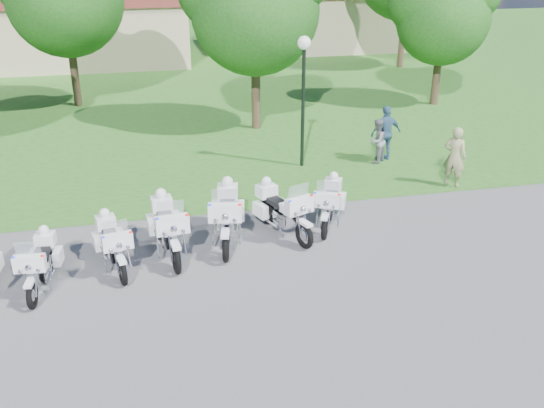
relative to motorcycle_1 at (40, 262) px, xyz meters
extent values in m
plane|color=#5A5B60|center=(4.71, 0.03, -0.60)|extent=(100.00, 100.00, 0.00)
cube|color=#2B6B22|center=(4.71, 27.03, -0.60)|extent=(100.00, 48.00, 0.01)
torus|color=black|center=(-0.09, -0.89, -0.30)|extent=(0.18, 0.62, 0.61)
torus|color=black|center=(0.07, 0.64, -0.30)|extent=(0.18, 0.62, 0.61)
cube|color=white|center=(-0.10, -0.91, 0.01)|extent=(0.20, 0.41, 0.06)
cube|color=white|center=(-0.07, -0.68, 0.35)|extent=(0.67, 0.29, 0.36)
cube|color=silver|center=(-0.07, -0.63, 0.67)|extent=(0.52, 0.16, 0.34)
sphere|color=red|center=(0.21, -0.77, 0.52)|extent=(0.08, 0.08, 0.08)
sphere|color=#1426E5|center=(-0.37, -0.71, 0.52)|extent=(0.08, 0.08, 0.08)
cube|color=silver|center=(-0.01, -0.11, -0.20)|extent=(0.36, 0.54, 0.31)
cube|color=white|center=(-0.03, -0.32, 0.12)|extent=(0.34, 0.50, 0.20)
cube|color=black|center=(0.02, 0.16, 0.10)|extent=(0.37, 0.59, 0.11)
cube|color=white|center=(0.32, 0.48, -0.15)|extent=(0.21, 0.49, 0.33)
cube|color=white|center=(-0.22, 0.53, -0.15)|extent=(0.21, 0.49, 0.33)
cube|color=white|center=(0.07, 0.67, 0.23)|extent=(0.47, 0.41, 0.29)
sphere|color=white|center=(0.07, 0.67, 0.47)|extent=(0.24, 0.24, 0.24)
torus|color=black|center=(1.76, -0.34, -0.29)|extent=(0.25, 0.64, 0.63)
torus|color=black|center=(1.42, 1.22, -0.29)|extent=(0.25, 0.64, 0.63)
cube|color=white|center=(1.77, -0.36, 0.03)|extent=(0.25, 0.44, 0.07)
cube|color=white|center=(1.72, -0.13, 0.38)|extent=(0.71, 0.37, 0.38)
cube|color=silver|center=(1.70, -0.08, 0.71)|extent=(0.54, 0.22, 0.35)
sphere|color=red|center=(2.02, -0.12, 0.56)|extent=(0.08, 0.08, 0.08)
sphere|color=#1426E5|center=(1.43, -0.25, 0.56)|extent=(0.08, 0.08, 0.08)
cube|color=silver|center=(1.59, 0.46, -0.18)|extent=(0.43, 0.58, 0.32)
cube|color=white|center=(1.63, 0.24, 0.15)|extent=(0.40, 0.54, 0.21)
cube|color=black|center=(1.53, 0.73, 0.13)|extent=(0.44, 0.64, 0.11)
cube|color=white|center=(1.72, 1.14, -0.13)|extent=(0.27, 0.51, 0.34)
cube|color=white|center=(1.17, 1.02, -0.13)|extent=(0.27, 0.51, 0.34)
cube|color=white|center=(1.41, 1.24, 0.26)|extent=(0.52, 0.46, 0.30)
sphere|color=white|center=(1.41, 1.24, 0.50)|extent=(0.24, 0.24, 0.24)
torus|color=black|center=(2.99, -0.08, -0.25)|extent=(0.21, 0.73, 0.72)
torus|color=black|center=(2.80, 1.75, -0.25)|extent=(0.21, 0.73, 0.72)
cube|color=white|center=(2.99, -0.10, 0.13)|extent=(0.24, 0.49, 0.08)
cube|color=white|center=(2.96, 0.17, 0.53)|extent=(0.80, 0.34, 0.43)
cube|color=silver|center=(2.95, 0.23, 0.91)|extent=(0.61, 0.19, 0.41)
sphere|color=red|center=(3.31, 0.14, 0.73)|extent=(0.10, 0.10, 0.10)
sphere|color=#1426E5|center=(2.62, 0.07, 0.73)|extent=(0.10, 0.10, 0.10)
cube|color=silver|center=(2.89, 0.86, -0.12)|extent=(0.43, 0.64, 0.37)
cube|color=white|center=(2.92, 0.60, 0.26)|extent=(0.40, 0.59, 0.24)
cube|color=black|center=(2.86, 1.18, 0.24)|extent=(0.43, 0.70, 0.13)
cube|color=white|center=(3.14, 1.62, -0.06)|extent=(0.25, 0.58, 0.39)
cube|color=white|center=(2.49, 1.55, -0.06)|extent=(0.25, 0.58, 0.39)
cube|color=white|center=(2.80, 1.78, 0.39)|extent=(0.56, 0.48, 0.35)
sphere|color=white|center=(2.80, 1.78, 0.67)|extent=(0.28, 0.28, 0.28)
torus|color=black|center=(4.19, 0.23, -0.24)|extent=(0.28, 0.76, 0.75)
torus|color=black|center=(4.55, 2.09, -0.24)|extent=(0.28, 0.76, 0.75)
cube|color=white|center=(4.19, 0.21, 0.15)|extent=(0.29, 0.52, 0.08)
cube|color=white|center=(4.24, 0.48, 0.57)|extent=(0.84, 0.41, 0.45)
cube|color=silver|center=(4.25, 0.55, 0.96)|extent=(0.64, 0.25, 0.42)
sphere|color=red|center=(4.58, 0.35, 0.78)|extent=(0.10, 0.10, 0.10)
sphere|color=#1426E5|center=(3.88, 0.48, 0.78)|extent=(0.10, 0.10, 0.10)
cube|color=silver|center=(4.37, 1.18, -0.10)|extent=(0.49, 0.68, 0.38)
cube|color=white|center=(4.32, 0.92, 0.29)|extent=(0.46, 0.64, 0.25)
cube|color=black|center=(4.44, 1.51, 0.27)|extent=(0.50, 0.75, 0.13)
cube|color=white|center=(4.84, 1.87, -0.05)|extent=(0.31, 0.61, 0.40)
cube|color=white|center=(4.19, 1.99, -0.05)|extent=(0.31, 0.61, 0.40)
cube|color=white|center=(4.55, 2.13, 0.42)|extent=(0.61, 0.54, 0.36)
sphere|color=white|center=(4.55, 2.13, 0.71)|extent=(0.29, 0.29, 0.29)
torus|color=black|center=(6.22, 0.48, -0.26)|extent=(0.36, 0.69, 0.69)
torus|color=black|center=(5.62, 2.13, -0.26)|extent=(0.36, 0.69, 0.69)
cube|color=white|center=(6.23, 0.46, 0.10)|extent=(0.33, 0.49, 0.07)
cube|color=white|center=(6.14, 0.70, 0.48)|extent=(0.78, 0.48, 0.41)
cube|color=silver|center=(6.12, 0.76, 0.84)|extent=(0.58, 0.31, 0.39)
sphere|color=red|center=(6.47, 0.76, 0.67)|extent=(0.09, 0.09, 0.09)
sphere|color=#1426E5|center=(5.85, 0.53, 0.67)|extent=(0.09, 0.09, 0.09)
cube|color=silver|center=(5.91, 1.32, -0.14)|extent=(0.53, 0.66, 0.35)
cube|color=white|center=(6.00, 1.09, 0.22)|extent=(0.49, 0.62, 0.23)
cube|color=black|center=(5.81, 1.61, 0.20)|extent=(0.55, 0.72, 0.12)
cube|color=white|center=(5.97, 2.09, -0.09)|extent=(0.36, 0.57, 0.37)
cube|color=white|center=(5.39, 1.88, -0.09)|extent=(0.36, 0.57, 0.37)
cube|color=white|center=(5.61, 2.15, 0.34)|extent=(0.60, 0.56, 0.33)
sphere|color=white|center=(5.61, 2.15, 0.61)|extent=(0.27, 0.27, 0.27)
torus|color=black|center=(6.87, 0.83, -0.29)|extent=(0.39, 0.64, 0.65)
torus|color=black|center=(7.56, 2.32, -0.29)|extent=(0.39, 0.64, 0.65)
cube|color=white|center=(6.86, 0.81, 0.05)|extent=(0.34, 0.46, 0.07)
cube|color=white|center=(6.96, 1.03, 0.41)|extent=(0.73, 0.50, 0.39)
cube|color=silver|center=(6.99, 1.08, 0.75)|extent=(0.54, 0.33, 0.36)
sphere|color=red|center=(7.22, 0.85, 0.59)|extent=(0.09, 0.09, 0.09)
sphere|color=#1426E5|center=(6.66, 1.11, 0.59)|extent=(0.09, 0.09, 0.09)
cube|color=silver|center=(7.22, 1.59, -0.17)|extent=(0.52, 0.63, 0.33)
cube|color=white|center=(7.12, 1.38, 0.17)|extent=(0.49, 0.59, 0.21)
cube|color=black|center=(7.34, 1.85, 0.15)|extent=(0.55, 0.68, 0.12)
cube|color=white|center=(7.76, 2.06, -0.12)|extent=(0.37, 0.53, 0.35)
cube|color=white|center=(7.23, 2.31, -0.12)|extent=(0.37, 0.53, 0.35)
cube|color=white|center=(7.57, 2.34, 0.28)|extent=(0.58, 0.54, 0.31)
sphere|color=white|center=(7.57, 2.34, 0.53)|extent=(0.25, 0.25, 0.25)
cylinder|color=black|center=(7.76, 6.36, 1.39)|extent=(0.12, 0.12, 4.00)
sphere|color=white|center=(7.76, 6.36, 3.55)|extent=(0.44, 0.44, 0.44)
cylinder|color=#38281C|center=(-0.31, 16.68, 1.15)|extent=(0.36, 0.36, 3.51)
cylinder|color=#38281C|center=(7.12, 11.18, 1.10)|extent=(0.36, 0.36, 3.42)
sphere|color=#195016|center=(7.12, 11.18, 4.06)|extent=(4.97, 4.97, 4.97)
cylinder|color=#38281C|center=(16.12, 13.22, 0.84)|extent=(0.36, 0.36, 2.88)
sphere|color=#195016|center=(16.12, 13.22, 3.33)|extent=(4.19, 4.19, 4.19)
cylinder|color=#38281C|center=(18.28, 22.13, 1.49)|extent=(0.36, 0.36, 4.20)
cube|color=#C6AC8F|center=(-1.29, 28.03, 1.20)|extent=(14.00, 8.00, 3.60)
cube|color=#C6AC8F|center=(15.71, 30.03, 1.20)|extent=(11.00, 7.00, 3.60)
imported|color=tan|center=(11.91, 3.53, 0.36)|extent=(0.82, 0.82, 1.92)
imported|color=gray|center=(10.36, 6.10, 0.17)|extent=(0.96, 0.95, 1.56)
imported|color=#386388|center=(10.76, 6.30, 0.37)|extent=(1.19, 0.61, 1.94)
camera|label=1|loc=(2.45, -12.62, 6.56)|focal=40.00mm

